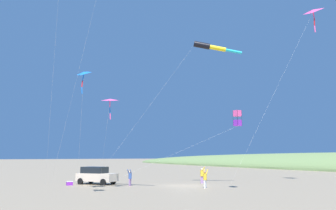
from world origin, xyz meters
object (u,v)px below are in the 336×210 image
object	(u,v)px
person_child_green_jacket	(130,177)
kite_delta_teal_far_right	(83,74)
kite_windsock_red_high_left	(210,47)
person_child_grey_jacket	(202,174)
kite_delta_magenta_far_left	(110,101)
kite_delta_white_trailing	(313,12)
parked_car	(96,175)
cooler_box	(70,183)
person_adult_flyer	(205,178)
kite_box_striped_overhead	(237,118)

from	to	relation	value
person_child_green_jacket	kite_delta_teal_far_right	distance (m)	13.26
kite_windsock_red_high_left	person_child_grey_jacket	bearing A→B (deg)	-110.90
person_child_grey_jacket	kite_delta_magenta_far_left	xyz separation A→B (m)	(11.91, 2.35, 7.02)
person_child_grey_jacket	kite_delta_white_trailing	xyz separation A→B (m)	(-9.43, 8.49, 18.01)
parked_car	person_child_grey_jacket	size ratio (longest dim) A/B	2.51
cooler_box	kite_delta_white_trailing	distance (m)	32.43
kite_delta_teal_far_right	kite_windsock_red_high_left	world-z (taller)	kite_windsock_red_high_left
parked_car	person_child_grey_jacket	bearing A→B (deg)	155.75
person_adult_flyer	kite_box_striped_overhead	xyz separation A→B (m)	(-1.16, 3.44, 5.43)
kite_delta_teal_far_right	kite_delta_magenta_far_left	xyz separation A→B (m)	(-3.67, -3.96, -1.20)
parked_car	person_adult_flyer	world-z (taller)	parked_car
person_child_grey_jacket	parked_car	bearing A→B (deg)	-24.25
person_child_green_jacket	kite_delta_white_trailing	distance (m)	27.05
person_child_grey_jacket	kite_box_striped_overhead	distance (m)	10.05
person_adult_flyer	person_child_green_jacket	size ratio (longest dim) A/B	1.05
kite_delta_white_trailing	kite_box_striped_overhead	distance (m)	17.00
kite_delta_magenta_far_left	kite_delta_white_trailing	bearing A→B (deg)	163.96
person_child_green_jacket	person_child_grey_jacket	xyz separation A→B (m)	(-8.29, 1.02, 0.08)
person_adult_flyer	kite_windsock_red_high_left	distance (m)	13.58
cooler_box	person_child_grey_jacket	xyz separation A→B (m)	(-13.43, 4.79, 0.78)
parked_car	cooler_box	bearing A→B (deg)	-0.41
cooler_box	kite_box_striped_overhead	distance (m)	18.42
person_child_grey_jacket	cooler_box	bearing A→B (deg)	-19.64
parked_car	kite_delta_teal_far_right	distance (m)	14.69
cooler_box	kite_delta_white_trailing	xyz separation A→B (m)	(-22.86, 13.28, 18.79)
kite_delta_white_trailing	kite_delta_magenta_far_left	world-z (taller)	kite_delta_white_trailing
kite_box_striped_overhead	person_child_green_jacket	bearing A→B (deg)	-55.71
cooler_box	kite_box_striped_overhead	xyz separation A→B (m)	(-11.46, 13.04, 6.17)
cooler_box	kite_delta_magenta_far_left	size ratio (longest dim) A/B	0.08
kite_delta_white_trailing	kite_delta_teal_far_right	xyz separation A→B (m)	(25.01, -2.17, -9.80)
cooler_box	kite_delta_white_trailing	bearing A→B (deg)	149.85
parked_car	kite_delta_teal_far_right	size ratio (longest dim) A/B	0.36
kite_delta_magenta_far_left	kite_box_striped_overhead	size ratio (longest dim) A/B	0.73
kite_box_striped_overhead	person_child_grey_jacket	bearing A→B (deg)	-103.43
kite_windsock_red_high_left	person_child_green_jacket	bearing A→B (deg)	-35.66
person_child_grey_jacket	kite_delta_teal_far_right	xyz separation A→B (m)	(15.58, 6.32, 8.21)
cooler_box	person_adult_flyer	distance (m)	14.10
person_child_grey_jacket	kite_delta_white_trailing	world-z (taller)	kite_delta_white_trailing
person_adult_flyer	kite_windsock_red_high_left	world-z (taller)	kite_windsock_red_high_left
kite_box_striped_overhead	kite_windsock_red_high_left	bearing A→B (deg)	-96.41
cooler_box	person_adult_flyer	size ratio (longest dim) A/B	0.35
person_adult_flyer	person_child_green_jacket	xyz separation A→B (m)	(5.16, -5.83, -0.05)
person_child_grey_jacket	person_child_green_jacket	bearing A→B (deg)	-7.04
kite_windsock_red_high_left	kite_box_striped_overhead	size ratio (longest dim) A/B	1.34
cooler_box	kite_delta_teal_far_right	size ratio (longest dim) A/B	0.05
cooler_box	kite_delta_teal_far_right	distance (m)	14.45
parked_car	person_child_green_jacket	world-z (taller)	parked_car
kite_delta_teal_far_right	kite_windsock_red_high_left	distance (m)	15.23
parked_car	kite_delta_teal_far_right	xyz separation A→B (m)	(4.99, 11.09, 8.25)
kite_delta_teal_far_right	person_child_grey_jacket	bearing A→B (deg)	-157.93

